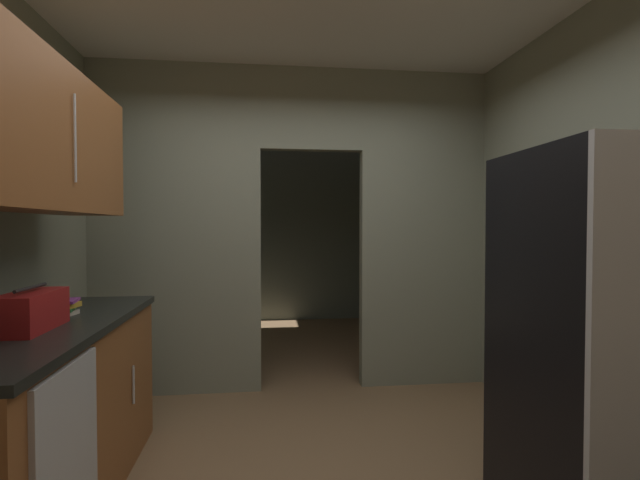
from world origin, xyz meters
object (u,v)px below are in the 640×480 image
(book_stack, at_px, (63,307))
(boombox, at_px, (30,311))
(dishwasher, at_px, (68,478))
(refrigerator, at_px, (615,349))

(book_stack, bearing_deg, boombox, -89.53)
(dishwasher, height_order, book_stack, book_stack)
(boombox, bearing_deg, refrigerator, -8.88)
(refrigerator, distance_m, dishwasher, 2.31)
(dishwasher, distance_m, book_stack, 0.96)
(boombox, bearing_deg, dishwasher, -51.66)
(dishwasher, bearing_deg, refrigerator, -0.49)
(boombox, height_order, book_stack, boombox)
(boombox, distance_m, book_stack, 0.36)
(refrigerator, xyz_separation_m, book_stack, (-2.57, 0.76, 0.11))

